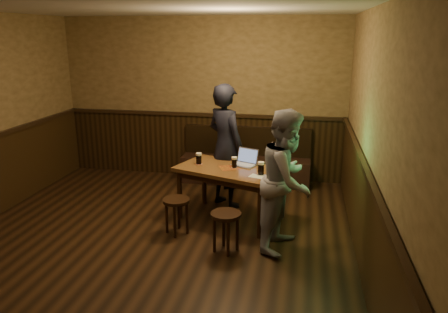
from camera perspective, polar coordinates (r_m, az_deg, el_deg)
room at (r=5.17m, az=-10.02°, el=0.85°), size 5.04×6.04×2.84m
bench at (r=7.59m, az=2.84°, el=-1.07°), size 2.20×0.50×0.95m
pub_table at (r=5.96m, az=0.72°, el=-2.40°), size 1.58×1.22×0.75m
stool_left at (r=5.66m, az=-6.23°, el=-6.44°), size 0.38×0.38×0.47m
stool_right at (r=5.18m, az=0.25°, el=-8.38°), size 0.47×0.47×0.49m
pint_left at (r=6.09m, az=-3.31°, el=-0.26°), size 0.10×0.10×0.16m
pint_mid at (r=5.92m, az=1.35°, el=-0.76°), size 0.10×0.10×0.15m
pint_right at (r=5.65m, az=4.84°, el=-1.53°), size 0.11×0.11×0.17m
laptop at (r=6.06m, az=2.83°, el=-0.56°), size 0.39×0.35×0.22m
menu at (r=5.59m, az=4.47°, el=-2.63°), size 0.26×0.22×0.00m
person_suit at (r=6.40m, az=0.21°, el=1.37°), size 0.80×0.75×1.83m
person_grey at (r=5.18m, az=8.23°, el=-3.11°), size 0.84×0.97×1.69m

